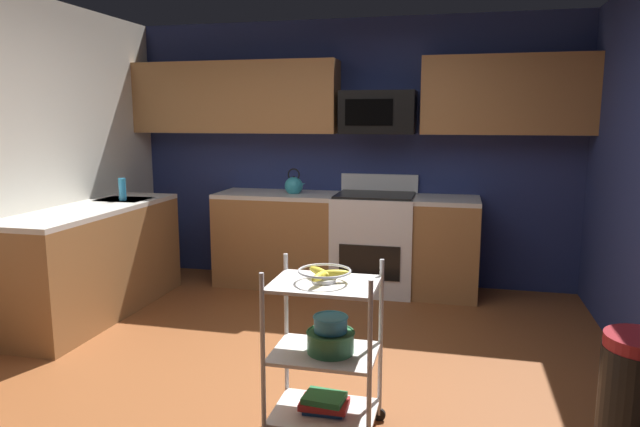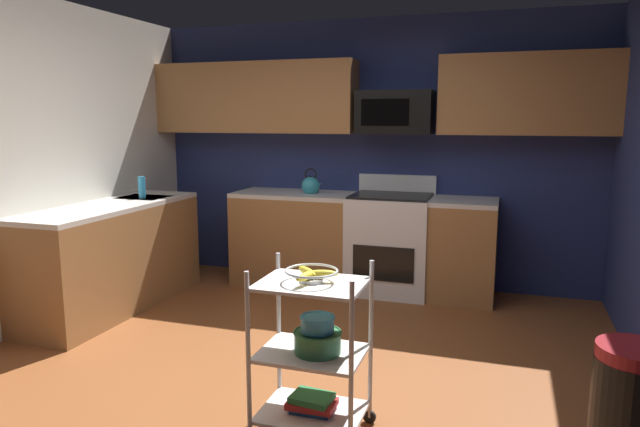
# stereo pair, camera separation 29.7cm
# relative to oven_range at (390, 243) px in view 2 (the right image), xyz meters

# --- Properties ---
(floor) EXTENTS (4.40, 4.80, 0.04)m
(floor) POSITION_rel_oven_range_xyz_m (-0.30, -2.10, -0.50)
(floor) COLOR brown
(floor) RESTS_ON ground
(wall_back) EXTENTS (4.52, 0.06, 2.60)m
(wall_back) POSITION_rel_oven_range_xyz_m (-0.30, 0.33, 0.82)
(wall_back) COLOR navy
(wall_back) RESTS_ON ground
(counter_run) EXTENTS (3.46, 2.45, 0.92)m
(counter_run) POSITION_rel_oven_range_xyz_m (-1.11, -0.52, -0.01)
(counter_run) COLOR #9E6B3D
(counter_run) RESTS_ON ground
(oven_range) EXTENTS (0.76, 0.65, 1.10)m
(oven_range) POSITION_rel_oven_range_xyz_m (0.00, 0.00, 0.00)
(oven_range) COLOR white
(oven_range) RESTS_ON ground
(upper_cabinets) EXTENTS (4.40, 0.33, 0.70)m
(upper_cabinets) POSITION_rel_oven_range_xyz_m (-0.36, 0.13, 1.37)
(upper_cabinets) COLOR #9E6B3D
(microwave) EXTENTS (0.70, 0.39, 0.40)m
(microwave) POSITION_rel_oven_range_xyz_m (-0.00, 0.10, 1.22)
(microwave) COLOR black
(rolling_cart) EXTENTS (0.60, 0.42, 0.91)m
(rolling_cart) POSITION_rel_oven_range_xyz_m (0.11, -2.61, -0.02)
(rolling_cart) COLOR silver
(rolling_cart) RESTS_ON ground
(fruit_bowl) EXTENTS (0.27, 0.27, 0.07)m
(fruit_bowl) POSITION_rel_oven_range_xyz_m (0.11, -2.61, 0.40)
(fruit_bowl) COLOR silver
(fruit_bowl) RESTS_ON rolling_cart
(mixing_bowl_large) EXTENTS (0.25, 0.25, 0.11)m
(mixing_bowl_large) POSITION_rel_oven_range_xyz_m (0.14, -2.61, 0.04)
(mixing_bowl_large) COLOR #387F4C
(mixing_bowl_large) RESTS_ON rolling_cart
(mixing_bowl_small) EXTENTS (0.18, 0.18, 0.08)m
(mixing_bowl_small) POSITION_rel_oven_range_xyz_m (0.14, -2.62, 0.14)
(mixing_bowl_small) COLOR #338CBF
(mixing_bowl_small) RESTS_ON rolling_cart
(book_stack) EXTENTS (0.25, 0.18, 0.09)m
(book_stack) POSITION_rel_oven_range_xyz_m (0.11, -2.61, -0.30)
(book_stack) COLOR #1E4C8C
(book_stack) RESTS_ON rolling_cart
(kettle) EXTENTS (0.21, 0.18, 0.26)m
(kettle) POSITION_rel_oven_range_xyz_m (-0.80, -0.00, 0.52)
(kettle) COLOR teal
(kettle) RESTS_ON counter_run
(dish_soap_bottle) EXTENTS (0.06, 0.06, 0.20)m
(dish_soap_bottle) POSITION_rel_oven_range_xyz_m (-2.16, -0.83, 0.54)
(dish_soap_bottle) COLOR #2D8CBF
(dish_soap_bottle) RESTS_ON counter_run
(trash_can) EXTENTS (0.34, 0.42, 0.66)m
(trash_can) POSITION_rel_oven_range_xyz_m (1.60, -2.56, -0.15)
(trash_can) COLOR black
(trash_can) RESTS_ON ground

